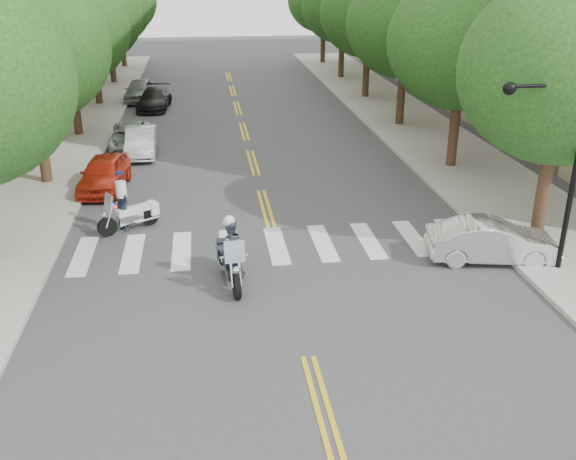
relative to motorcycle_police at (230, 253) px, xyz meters
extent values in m
plane|color=#38383A|center=(1.62, -4.11, -0.93)|extent=(140.00, 140.00, 0.00)
cube|color=#9E9991|center=(-7.88, 17.89, -0.86)|extent=(5.00, 60.00, 0.15)
cube|color=#9E9991|center=(11.12, 17.89, -0.86)|extent=(5.00, 60.00, 0.15)
cylinder|color=#382316|center=(-7.18, 9.89, 0.73)|extent=(0.44, 0.44, 3.32)
ellipsoid|color=#143F12|center=(-7.18, 9.89, 4.63)|extent=(6.40, 6.40, 5.76)
cylinder|color=#382316|center=(-7.18, 17.89, 0.73)|extent=(0.44, 0.44, 3.32)
ellipsoid|color=#143F12|center=(-7.18, 17.89, 4.63)|extent=(6.40, 6.40, 5.76)
cylinder|color=#382316|center=(-7.18, 25.89, 0.73)|extent=(0.44, 0.44, 3.32)
ellipsoid|color=#143F12|center=(-7.18, 25.89, 4.63)|extent=(6.40, 6.40, 5.76)
cylinder|color=#382316|center=(-7.18, 33.89, 0.73)|extent=(0.44, 0.44, 3.32)
ellipsoid|color=#143F12|center=(-7.18, 33.89, 4.63)|extent=(6.40, 6.40, 5.76)
cylinder|color=#382316|center=(-7.18, 41.89, 0.73)|extent=(0.44, 0.44, 3.32)
ellipsoid|color=#143F12|center=(-7.18, 41.89, 4.63)|extent=(6.40, 6.40, 5.76)
cylinder|color=#382316|center=(10.42, 1.89, 0.73)|extent=(0.44, 0.44, 3.32)
ellipsoid|color=#143F12|center=(10.42, 1.89, 4.63)|extent=(6.40, 6.40, 5.76)
cylinder|color=#382316|center=(10.42, 9.89, 0.73)|extent=(0.44, 0.44, 3.32)
ellipsoid|color=#143F12|center=(10.42, 9.89, 4.63)|extent=(6.40, 6.40, 5.76)
cylinder|color=#382316|center=(10.42, 17.89, 0.73)|extent=(0.44, 0.44, 3.32)
ellipsoid|color=#143F12|center=(10.42, 17.89, 4.63)|extent=(6.40, 6.40, 5.76)
cylinder|color=#382316|center=(10.42, 25.89, 0.73)|extent=(0.44, 0.44, 3.32)
ellipsoid|color=#143F12|center=(10.42, 25.89, 4.63)|extent=(6.40, 6.40, 5.76)
cylinder|color=#382316|center=(10.42, 33.89, 0.73)|extent=(0.44, 0.44, 3.32)
ellipsoid|color=#143F12|center=(10.42, 33.89, 4.63)|extent=(6.40, 6.40, 5.76)
cylinder|color=#382316|center=(10.42, 41.89, 0.73)|extent=(0.44, 0.44, 3.32)
cylinder|color=black|center=(9.82, -0.61, 2.07)|extent=(0.16, 0.16, 6.00)
cylinder|color=black|center=(8.62, -0.61, 4.67)|extent=(2.40, 0.10, 0.10)
sphere|color=black|center=(7.52, -0.61, 4.62)|extent=(0.36, 0.36, 0.36)
cylinder|color=black|center=(0.11, -1.01, -0.55)|extent=(0.24, 0.78, 0.77)
cylinder|color=black|center=(-0.08, 0.78, -0.55)|extent=(0.28, 0.79, 0.77)
cube|color=silver|center=(0.01, -0.06, -0.42)|extent=(0.47, 1.05, 0.36)
cube|color=black|center=(0.02, -0.17, -0.14)|extent=(0.49, 0.83, 0.25)
cube|color=black|center=(-0.05, 0.44, -0.12)|extent=(0.52, 0.67, 0.18)
cube|color=black|center=(-0.10, 0.95, -0.25)|extent=(0.53, 0.39, 0.51)
cube|color=#8C99A5|center=(0.09, -0.87, 0.42)|extent=(0.58, 0.23, 0.62)
cube|color=red|center=(0.21, -0.66, 0.22)|extent=(0.12, 0.12, 0.09)
cube|color=#0C26E5|center=(-0.06, -0.69, 0.22)|extent=(0.12, 0.12, 0.09)
imported|color=#474C56|center=(0.01, -0.06, 0.16)|extent=(0.93, 0.76, 1.78)
sphere|color=silver|center=(0.01, -0.06, 1.00)|extent=(0.34, 0.34, 0.34)
cylinder|color=black|center=(-3.98, 3.93, -0.59)|extent=(0.65, 0.48, 0.68)
cylinder|color=black|center=(-2.64, 4.79, -0.59)|extent=(0.67, 0.52, 0.68)
cube|color=silver|center=(-3.27, 4.39, -0.48)|extent=(0.93, 0.75, 0.32)
cube|color=silver|center=(-3.35, 4.33, -0.23)|extent=(0.78, 0.68, 0.22)
cube|color=silver|center=(-2.89, 4.63, -0.21)|extent=(0.68, 0.63, 0.16)
cube|color=silver|center=(-2.51, 4.87, -0.33)|extent=(0.49, 0.53, 0.45)
cube|color=#8C99A5|center=(-3.87, 4.00, 0.27)|extent=(0.40, 0.50, 0.55)
cube|color=red|center=(-3.66, 3.99, 0.09)|extent=(0.14, 0.14, 0.08)
cube|color=#0C26E5|center=(-3.79, 4.19, 0.09)|extent=(0.14, 0.14, 0.08)
imported|color=black|center=(-3.46, 4.39, -0.08)|extent=(0.69, 0.75, 1.71)
imported|color=#BCBCBF|center=(8.12, 0.39, -0.27)|extent=(4.17, 2.05, 1.31)
imported|color=red|center=(-4.68, 8.89, -0.24)|extent=(2.02, 4.21, 1.39)
imported|color=silver|center=(-3.58, 13.89, -0.28)|extent=(1.44, 3.96, 1.30)
imported|color=#A4A8AC|center=(-4.21, 15.39, -0.35)|extent=(2.08, 4.26, 1.17)
imported|color=black|center=(-3.58, 24.39, -0.29)|extent=(2.19, 4.56, 1.28)
imported|color=gray|center=(-4.68, 26.96, -0.21)|extent=(1.99, 4.33, 1.44)
camera|label=1|loc=(-0.55, -16.77, 7.74)|focal=40.00mm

